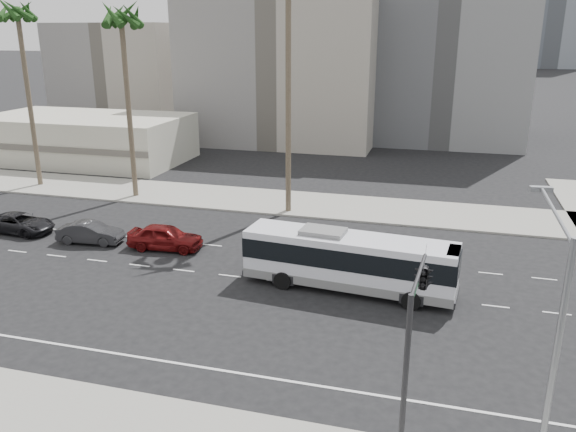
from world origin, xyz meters
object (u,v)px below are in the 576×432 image
(city_bus, at_px, (349,260))
(car_b, at_px, (90,233))
(palm_mid, at_px, (121,23))
(streetlight_corner, at_px, (554,334))
(traffic_signal, at_px, (422,286))
(car_a, at_px, (165,237))
(palm_far, at_px, (18,17))
(car_c, at_px, (20,223))

(city_bus, bearing_deg, car_b, 177.00)
(palm_mid, bearing_deg, streetlight_corner, -41.17)
(streetlight_corner, distance_m, traffic_signal, 4.32)
(car_b, height_order, traffic_signal, traffic_signal)
(car_a, xyz_separation_m, palm_mid, (-8.40, 10.87, 13.66))
(city_bus, distance_m, palm_mid, 28.35)
(car_b, xyz_separation_m, traffic_signal, (22.56, -13.50, 4.79))
(city_bus, xyz_separation_m, traffic_signal, (4.26, -10.81, 3.74))
(car_a, height_order, palm_far, palm_far)
(city_bus, relative_size, car_a, 2.41)
(city_bus, distance_m, traffic_signal, 12.20)
(car_b, relative_size, car_c, 0.88)
(car_c, height_order, palm_far, palm_far)
(car_c, distance_m, palm_mid, 17.72)
(traffic_signal, xyz_separation_m, palm_mid, (-25.47, 24.66, 8.98))
(car_a, relative_size, palm_far, 0.30)
(car_c, distance_m, streetlight_corner, 36.43)
(car_a, relative_size, traffic_signal, 0.75)
(city_bus, relative_size, traffic_signal, 1.81)
(car_c, bearing_deg, car_a, -87.71)
(city_bus, bearing_deg, traffic_signal, -63.11)
(city_bus, height_order, streetlight_corner, streetlight_corner)
(traffic_signal, distance_m, palm_far, 45.32)
(palm_far, bearing_deg, car_a, -32.04)
(car_a, bearing_deg, car_c, 84.70)
(car_b, bearing_deg, traffic_signal, -126.72)
(car_a, relative_size, palm_mid, 0.31)
(car_b, height_order, palm_far, palm_far)
(car_b, height_order, streetlight_corner, streetlight_corner)
(palm_mid, bearing_deg, car_b, -75.42)
(streetlight_corner, relative_size, traffic_signal, 1.32)
(traffic_signal, bearing_deg, city_bus, 115.41)
(car_c, bearing_deg, palm_mid, -13.52)
(palm_mid, bearing_deg, city_bus, -33.16)
(streetlight_corner, height_order, palm_mid, palm_mid)
(city_bus, height_order, car_a, city_bus)
(city_bus, height_order, car_b, city_bus)
(car_a, distance_m, traffic_signal, 22.43)
(car_c, xyz_separation_m, traffic_signal, (28.72, -14.03, 4.82))
(streetlight_corner, height_order, traffic_signal, streetlight_corner)
(city_bus, bearing_deg, car_c, 177.87)
(city_bus, xyz_separation_m, palm_far, (-31.83, 14.89, 13.29))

